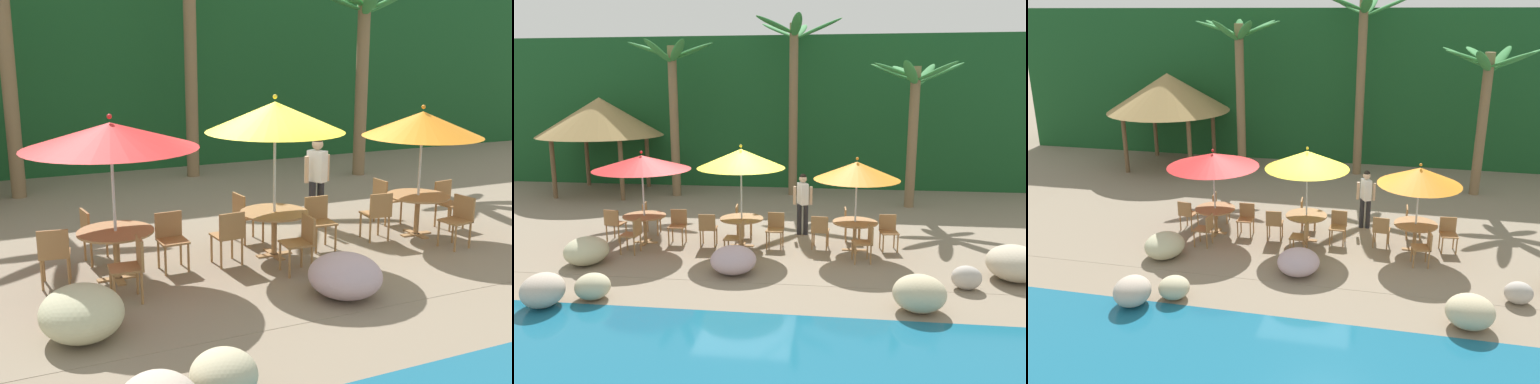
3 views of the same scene
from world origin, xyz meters
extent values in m
plane|color=gray|center=(0.00, 0.00, 0.00)|extent=(120.00, 120.00, 0.00)
cube|color=gray|center=(0.00, 0.00, 0.00)|extent=(18.00, 5.20, 0.01)
cube|color=#194C23|center=(0.00, 9.00, 3.00)|extent=(28.00, 2.40, 6.00)
ellipsoid|color=#C3B49A|center=(5.99, -1.76, 0.37)|extent=(1.14, 1.21, 0.73)
ellipsoid|color=#BCB892|center=(-3.36, -1.90, 0.31)|extent=(0.97, 1.10, 0.62)
ellipsoid|color=#C2B893|center=(-2.31, -3.75, 0.25)|extent=(0.67, 0.66, 0.50)
ellipsoid|color=#B7ADA3|center=(4.87, -2.40, 0.24)|extent=(0.59, 0.48, 0.48)
ellipsoid|color=#BA9EA8|center=(0.08, -2.07, 0.30)|extent=(1.00, 1.04, 0.60)
ellipsoid|color=#C3B09E|center=(-3.05, -4.18, 0.31)|extent=(0.76, 0.87, 0.62)
ellipsoid|color=#C8B892|center=(3.76, -3.55, 0.34)|extent=(0.95, 0.86, 0.67)
cylinder|color=silver|center=(-2.61, -0.20, 1.11)|extent=(0.04, 0.04, 2.21)
cone|color=red|center=(-2.61, -0.20, 2.11)|extent=(2.47, 2.47, 0.36)
sphere|color=red|center=(-2.61, -0.20, 2.38)|extent=(0.07, 0.07, 0.07)
cube|color=#A37547|center=(-2.61, -0.20, 0.01)|extent=(0.60, 0.12, 0.03)
cube|color=#A37547|center=(-2.61, -0.20, 0.01)|extent=(0.12, 0.60, 0.03)
cylinder|color=#A37547|center=(-2.61, -0.20, 0.37)|extent=(0.09, 0.09, 0.71)
cylinder|color=#A37547|center=(-2.61, -0.20, 0.72)|extent=(1.10, 1.10, 0.03)
cylinder|color=#9E7042|center=(-1.58, -0.34, 0.23)|extent=(0.04, 0.04, 0.45)
cylinder|color=#9E7042|center=(-1.93, -0.35, 0.23)|extent=(0.04, 0.04, 0.45)
cylinder|color=#9E7042|center=(-1.59, 0.01, 0.23)|extent=(0.04, 0.04, 0.45)
cylinder|color=#9E7042|center=(-1.95, 0.00, 0.23)|extent=(0.04, 0.04, 0.45)
cube|color=#9E7042|center=(-1.76, -0.17, 0.47)|extent=(0.43, 0.43, 0.03)
cube|color=#9E7042|center=(-1.77, 0.03, 0.66)|extent=(0.42, 0.05, 0.42)
cylinder|color=#9E7042|center=(-2.57, 0.85, 0.23)|extent=(0.04, 0.04, 0.45)
cylinder|color=#9E7042|center=(-2.52, 0.49, 0.23)|extent=(0.04, 0.04, 0.45)
cylinder|color=#9E7042|center=(-2.92, 0.80, 0.23)|extent=(0.04, 0.04, 0.45)
cylinder|color=#9E7042|center=(-2.88, 0.45, 0.23)|extent=(0.04, 0.04, 0.45)
cube|color=#9E7042|center=(-2.72, 0.65, 0.47)|extent=(0.47, 0.47, 0.03)
cube|color=#9E7042|center=(-2.92, 0.62, 0.66)|extent=(0.09, 0.42, 0.42)
cylinder|color=#9E7042|center=(-3.60, 0.13, 0.23)|extent=(0.04, 0.04, 0.45)
cylinder|color=#9E7042|center=(-3.25, 0.08, 0.23)|extent=(0.04, 0.04, 0.45)
cylinder|color=#9E7042|center=(-3.65, -0.22, 0.23)|extent=(0.04, 0.04, 0.45)
cylinder|color=#9E7042|center=(-3.30, -0.27, 0.23)|extent=(0.04, 0.04, 0.45)
cube|color=#9E7042|center=(-3.45, -0.07, 0.47)|extent=(0.48, 0.48, 0.03)
cube|color=#9E7042|center=(-3.48, -0.27, 0.66)|extent=(0.42, 0.10, 0.42)
cylinder|color=#9E7042|center=(-2.85, -1.21, 0.23)|extent=(0.04, 0.04, 0.45)
cylinder|color=#9E7042|center=(-2.83, -0.86, 0.23)|extent=(0.04, 0.04, 0.45)
cylinder|color=#9E7042|center=(-2.50, -1.24, 0.23)|extent=(0.04, 0.04, 0.45)
cylinder|color=#9E7042|center=(-2.47, -0.88, 0.23)|extent=(0.04, 0.04, 0.45)
cube|color=#9E7042|center=(-2.66, -1.05, 0.47)|extent=(0.45, 0.45, 0.03)
cube|color=#9E7042|center=(-2.46, -1.06, 0.66)|extent=(0.06, 0.42, 0.42)
cylinder|color=silver|center=(-0.07, -0.16, 1.18)|extent=(0.04, 0.04, 2.36)
cone|color=yellow|center=(-0.07, -0.16, 2.26)|extent=(2.19, 2.19, 0.47)
sphere|color=yellow|center=(-0.07, -0.16, 2.56)|extent=(0.07, 0.07, 0.07)
cube|color=#A37547|center=(-0.07, -0.16, 0.01)|extent=(0.60, 0.12, 0.03)
cube|color=#A37547|center=(-0.07, -0.16, 0.01)|extent=(0.12, 0.60, 0.03)
cylinder|color=#A37547|center=(-0.07, -0.16, 0.37)|extent=(0.09, 0.09, 0.71)
cylinder|color=#A37547|center=(-0.07, -0.16, 0.72)|extent=(1.10, 1.10, 0.03)
cylinder|color=#9E7042|center=(0.95, -0.39, 0.23)|extent=(0.04, 0.04, 0.45)
cylinder|color=#9E7042|center=(0.59, -0.37, 0.23)|extent=(0.04, 0.04, 0.45)
cylinder|color=#9E7042|center=(0.96, -0.03, 0.23)|extent=(0.04, 0.04, 0.45)
cylinder|color=#9E7042|center=(0.61, -0.01, 0.23)|extent=(0.04, 0.04, 0.45)
cube|color=#9E7042|center=(0.78, -0.20, 0.47)|extent=(0.44, 0.44, 0.03)
cube|color=#9E7042|center=(0.79, 0.00, 0.66)|extent=(0.42, 0.05, 0.42)
cylinder|color=#9E7042|center=(0.01, 0.88, 0.23)|extent=(0.04, 0.04, 0.45)
cylinder|color=#9E7042|center=(0.04, 0.52, 0.23)|extent=(0.04, 0.04, 0.45)
cylinder|color=#9E7042|center=(-0.35, 0.84, 0.23)|extent=(0.04, 0.04, 0.45)
cylinder|color=#9E7042|center=(-0.31, 0.49, 0.23)|extent=(0.04, 0.04, 0.45)
cube|color=#9E7042|center=(-0.15, 0.68, 0.47)|extent=(0.46, 0.46, 0.03)
cube|color=#9E7042|center=(-0.35, 0.66, 0.66)|extent=(0.08, 0.42, 0.42)
cylinder|color=#9E7042|center=(-1.11, -0.06, 0.23)|extent=(0.04, 0.04, 0.45)
cylinder|color=#9E7042|center=(-0.76, -0.04, 0.23)|extent=(0.04, 0.04, 0.45)
cylinder|color=#9E7042|center=(-1.08, -0.42, 0.23)|extent=(0.04, 0.04, 0.45)
cylinder|color=#9E7042|center=(-0.73, -0.39, 0.23)|extent=(0.04, 0.04, 0.45)
cube|color=#9E7042|center=(-0.92, -0.23, 0.47)|extent=(0.45, 0.45, 0.03)
cube|color=#9E7042|center=(-0.90, -0.43, 0.66)|extent=(0.42, 0.07, 0.42)
cylinder|color=#9E7042|center=(-0.30, -1.18, 0.23)|extent=(0.04, 0.04, 0.45)
cylinder|color=#9E7042|center=(-0.29, -0.82, 0.23)|extent=(0.04, 0.04, 0.45)
cylinder|color=#9E7042|center=(0.05, -1.20, 0.23)|extent=(0.04, 0.04, 0.45)
cylinder|color=#9E7042|center=(0.07, -0.84, 0.23)|extent=(0.04, 0.04, 0.45)
cube|color=#9E7042|center=(-0.12, -1.01, 0.47)|extent=(0.44, 0.44, 0.03)
cube|color=#9E7042|center=(0.08, -1.02, 0.66)|extent=(0.06, 0.42, 0.42)
cylinder|color=silver|center=(2.76, -0.18, 1.05)|extent=(0.04, 0.04, 2.11)
cone|color=orange|center=(2.76, -0.18, 2.01)|extent=(2.08, 2.08, 0.43)
sphere|color=orange|center=(2.76, -0.18, 2.30)|extent=(0.07, 0.07, 0.07)
cube|color=#A37547|center=(2.76, -0.18, 0.01)|extent=(0.60, 0.12, 0.03)
cube|color=#A37547|center=(2.76, -0.18, 0.01)|extent=(0.12, 0.60, 0.03)
cylinder|color=#A37547|center=(2.76, -0.18, 0.37)|extent=(0.09, 0.09, 0.71)
cylinder|color=#A37547|center=(2.76, -0.18, 0.72)|extent=(1.10, 1.10, 0.03)
cylinder|color=#9E7042|center=(3.80, -0.22, 0.23)|extent=(0.04, 0.04, 0.45)
cylinder|color=#9E7042|center=(3.45, -0.27, 0.23)|extent=(0.04, 0.04, 0.45)
cylinder|color=#9E7042|center=(3.75, 0.13, 0.23)|extent=(0.04, 0.04, 0.45)
cylinder|color=#9E7042|center=(3.40, 0.09, 0.23)|extent=(0.04, 0.04, 0.45)
cube|color=#9E7042|center=(3.60, -0.07, 0.47)|extent=(0.47, 0.47, 0.03)
cube|color=#9E7042|center=(3.57, 0.13, 0.66)|extent=(0.42, 0.09, 0.42)
cylinder|color=#9E7042|center=(2.91, 0.86, 0.23)|extent=(0.04, 0.04, 0.45)
cylinder|color=#9E7042|center=(2.92, 0.50, 0.23)|extent=(0.04, 0.04, 0.45)
cylinder|color=#9E7042|center=(2.56, 0.85, 0.23)|extent=(0.04, 0.04, 0.45)
cylinder|color=#9E7042|center=(2.56, 0.49, 0.23)|extent=(0.04, 0.04, 0.45)
cube|color=#9E7042|center=(2.74, 0.67, 0.47)|extent=(0.43, 0.43, 0.03)
cube|color=#9E7042|center=(2.54, 0.67, 0.66)|extent=(0.04, 0.42, 0.42)
cylinder|color=#9E7042|center=(1.75, 0.10, 0.23)|extent=(0.04, 0.04, 0.45)
cylinder|color=#9E7042|center=(2.11, 0.07, 0.23)|extent=(0.04, 0.04, 0.45)
cylinder|color=#9E7042|center=(1.72, -0.26, 0.23)|extent=(0.04, 0.04, 0.45)
cylinder|color=#9E7042|center=(2.07, -0.29, 0.23)|extent=(0.04, 0.04, 0.45)
cube|color=#9E7042|center=(1.91, -0.09, 0.47)|extent=(0.46, 0.46, 0.03)
cube|color=#9E7042|center=(1.89, -0.29, 0.66)|extent=(0.42, 0.08, 0.42)
cylinder|color=#9E7042|center=(2.73, -1.22, 0.23)|extent=(0.04, 0.04, 0.45)
cylinder|color=#9E7042|center=(2.68, -0.87, 0.23)|extent=(0.04, 0.04, 0.45)
cylinder|color=#9E7042|center=(3.08, -1.17, 0.23)|extent=(0.04, 0.04, 0.45)
cylinder|color=#9E7042|center=(3.03, -0.82, 0.23)|extent=(0.04, 0.04, 0.45)
cube|color=#9E7042|center=(2.88, -1.02, 0.47)|extent=(0.48, 0.48, 0.03)
cube|color=#9E7042|center=(3.08, -0.99, 0.66)|extent=(0.10, 0.42, 0.42)
cylinder|color=brown|center=(-3.63, 5.76, 2.73)|extent=(0.32, 0.32, 5.47)
ellipsoid|color=#388942|center=(-2.86, 5.78, 5.31)|extent=(1.51, 0.40, 0.60)
ellipsoid|color=#388942|center=(-3.06, 6.28, 5.27)|extent=(1.33, 1.27, 0.69)
ellipsoid|color=#388942|center=(-3.83, 6.50, 5.19)|extent=(0.71, 1.43, 0.91)
ellipsoid|color=#388942|center=(-4.35, 6.02, 5.29)|extent=(1.53, 0.85, 0.64)
ellipsoid|color=#388942|center=(-4.33, 5.44, 5.31)|extent=(1.52, 0.94, 0.57)
ellipsoid|color=#388942|center=(-3.88, 5.03, 5.23)|extent=(0.81, 1.47, 0.80)
ellipsoid|color=#388942|center=(-3.22, 5.11, 5.25)|extent=(1.08, 1.42, 0.77)
cylinder|color=brown|center=(0.71, 6.43, 3.13)|extent=(0.32, 0.32, 6.26)
ellipsoid|color=#388942|center=(1.59, 6.40, 6.06)|extent=(1.69, 0.42, 0.78)
ellipsoid|color=#388942|center=(0.87, 7.30, 6.07)|extent=(0.66, 1.72, 0.77)
ellipsoid|color=#388942|center=(0.05, 7.02, 6.09)|extent=(1.52, 1.40, 0.71)
ellipsoid|color=#388942|center=(0.11, 5.78, 6.13)|extent=(1.44, 1.52, 0.57)
ellipsoid|color=#388942|center=(0.85, 5.56, 6.09)|extent=(0.64, 1.75, 0.69)
cylinder|color=brown|center=(4.80, 4.87, 2.33)|extent=(0.32, 0.32, 4.66)
ellipsoid|color=#388942|center=(5.58, 4.88, 4.45)|extent=(1.48, 0.38, 0.74)
ellipsoid|color=#388942|center=(5.21, 5.53, 4.41)|extent=(1.05, 1.39, 0.87)
ellipsoid|color=#388942|center=(4.51, 5.59, 4.54)|extent=(0.90, 1.56, 0.50)
ellipsoid|color=#388942|center=(4.07, 5.12, 4.48)|extent=(1.53, 0.84, 0.68)
ellipsoid|color=#388942|center=(4.09, 4.55, 4.52)|extent=(1.54, 0.95, 0.55)
ellipsoid|color=#388942|center=(4.52, 4.14, 4.44)|extent=(0.85, 1.49, 0.79)
ellipsoid|color=#388942|center=(5.35, 4.31, 4.48)|extent=(1.31, 1.32, 0.66)
cylinder|color=brown|center=(-7.90, 7.30, 1.10)|extent=(0.16, 0.16, 2.20)
cylinder|color=brown|center=(-5.31, 7.30, 1.10)|extent=(0.16, 0.16, 2.20)
cylinder|color=brown|center=(-7.90, 4.70, 1.10)|extent=(0.16, 0.16, 2.20)
cylinder|color=brown|center=(-5.31, 4.70, 1.10)|extent=(0.16, 0.16, 2.20)
cone|color=#9E7F4C|center=(-6.61, 6.00, 2.92)|extent=(4.71, 4.71, 1.44)
cylinder|color=#232328|center=(1.30, 1.08, 0.43)|extent=(0.13, 0.13, 0.86)
cylinder|color=#232328|center=(1.48, 1.08, 0.43)|extent=(0.13, 0.13, 0.86)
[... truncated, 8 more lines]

